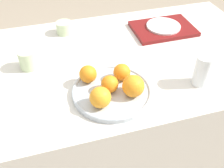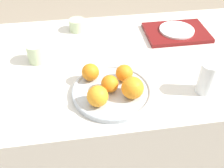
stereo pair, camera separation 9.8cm
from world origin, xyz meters
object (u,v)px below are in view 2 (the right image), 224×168
object	(u,v)px
orange_3	(98,96)
serving_tray	(176,32)
orange_0	(133,88)
orange_1	(110,84)
orange_2	(90,72)
cup_0	(36,53)
side_plate	(177,30)
cup_1	(77,25)
orange_4	(124,73)
water_glass	(207,78)
fruit_platter	(112,91)

from	to	relation	value
orange_3	serving_tray	bearing A→B (deg)	44.92
orange_0	orange_1	world-z (taller)	orange_0
serving_tray	orange_0	bearing A→B (deg)	-126.83
orange_1	orange_2	world-z (taller)	orange_2
cup_0	side_plate	bearing A→B (deg)	10.60
orange_1	serving_tray	world-z (taller)	orange_1
serving_tray	orange_1	bearing A→B (deg)	-136.00
orange_3	cup_1	world-z (taller)	orange_3
orange_4	orange_1	bearing A→B (deg)	-140.74
cup_1	water_glass	bearing A→B (deg)	-49.77
orange_0	serving_tray	bearing A→B (deg)	53.17
orange_4	side_plate	xyz separation A→B (m)	(0.34, 0.33, -0.03)
orange_1	orange_3	world-z (taller)	orange_3
orange_2	orange_3	distance (m)	0.15
orange_3	water_glass	bearing A→B (deg)	3.30
cup_0	orange_3	bearing A→B (deg)	-54.04
orange_3	cup_0	distance (m)	0.40
orange_3	orange_4	xyz separation A→B (m)	(0.12, 0.12, -0.00)
orange_4	cup_0	distance (m)	0.41
orange_2	orange_4	bearing A→B (deg)	-10.83
serving_tray	side_plate	world-z (taller)	side_plate
side_plate	cup_1	world-z (taller)	cup_1
side_plate	cup_1	bearing A→B (deg)	166.76
fruit_platter	orange_4	bearing A→B (deg)	44.85
serving_tray	side_plate	xyz separation A→B (m)	(0.00, 0.00, 0.02)
orange_0	orange_2	xyz separation A→B (m)	(-0.14, 0.12, -0.01)
orange_0	orange_4	xyz separation A→B (m)	(-0.01, 0.10, -0.01)
orange_2	orange_4	distance (m)	0.13
orange_2	orange_3	xyz separation A→B (m)	(0.01, -0.14, 0.00)
orange_1	cup_1	bearing A→B (deg)	101.09
orange_0	water_glass	world-z (taller)	water_glass
orange_1	cup_1	size ratio (longest dim) A/B	0.82
orange_4	orange_0	bearing A→B (deg)	-82.74
fruit_platter	cup_0	bearing A→B (deg)	138.51
orange_0	fruit_platter	bearing A→B (deg)	149.85
orange_1	cup_0	xyz separation A→B (m)	(-0.29, 0.26, -0.01)
water_glass	cup_0	bearing A→B (deg)	155.28
fruit_platter	orange_3	distance (m)	0.10
cup_0	cup_1	distance (m)	0.31
water_glass	cup_0	world-z (taller)	water_glass
orange_4	serving_tray	xyz separation A→B (m)	(0.34, 0.33, -0.04)
orange_2	orange_4	xyz separation A→B (m)	(0.13, -0.03, -0.00)
cup_1	serving_tray	bearing A→B (deg)	-13.24
orange_1	water_glass	world-z (taller)	water_glass
fruit_platter	orange_2	xyz separation A→B (m)	(-0.07, 0.08, 0.04)
orange_0	cup_1	distance (m)	0.58
water_glass	serving_tray	xyz separation A→B (m)	(0.04, 0.43, -0.05)
fruit_platter	orange_0	size ratio (longest dim) A/B	3.72
side_plate	orange_4	bearing A→B (deg)	-135.16
serving_tray	orange_2	bearing A→B (deg)	-146.55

